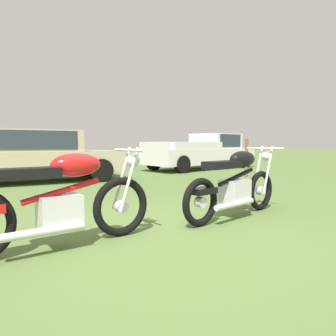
# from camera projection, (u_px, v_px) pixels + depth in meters

# --- Properties ---
(ground_plane) EXTENTS (120.00, 120.00, 0.00)m
(ground_plane) POSITION_uv_depth(u_px,v_px,m) (160.00, 233.00, 3.60)
(ground_plane) COLOR #567038
(motorcycle_red) EXTENTS (2.10, 0.64, 1.02)m
(motorcycle_red) POSITION_uv_depth(u_px,v_px,m) (60.00, 201.00, 3.04)
(motorcycle_red) COLOR black
(motorcycle_red) RESTS_ON ground
(motorcycle_black) EXTENTS (2.05, 0.73, 1.02)m
(motorcycle_black) POSITION_uv_depth(u_px,v_px,m) (235.00, 184.00, 4.36)
(motorcycle_black) COLOR black
(motorcycle_black) RESTS_ON ground
(car_beige) EXTENTS (4.55, 2.17, 1.43)m
(car_beige) POSITION_uv_depth(u_px,v_px,m) (36.00, 153.00, 8.35)
(car_beige) COLOR #BCAD8C
(car_beige) RESTS_ON ground
(pickup_truck_white) EXTENTS (5.32, 2.38, 1.49)m
(pickup_truck_white) POSITION_uv_depth(u_px,v_px,m) (206.00, 151.00, 12.92)
(pickup_truck_white) COLOR silver
(pickup_truck_white) RESTS_ON ground
(fence_post_wooden) EXTENTS (0.10, 0.10, 1.21)m
(fence_post_wooden) POSITION_uv_depth(u_px,v_px,m) (246.00, 158.00, 9.61)
(fence_post_wooden) COLOR brown
(fence_post_wooden) RESTS_ON ground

